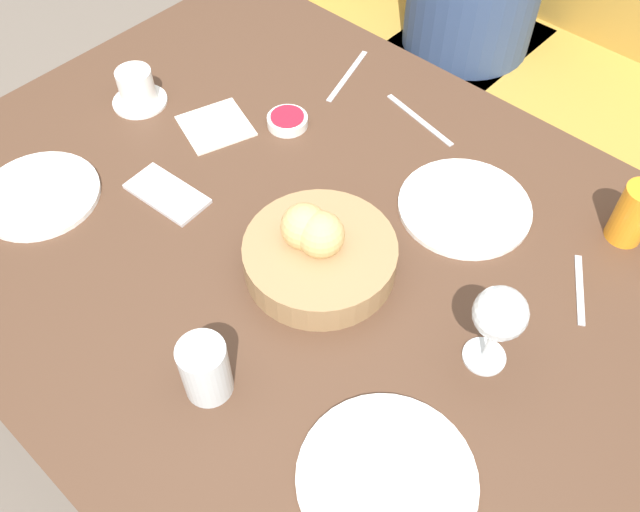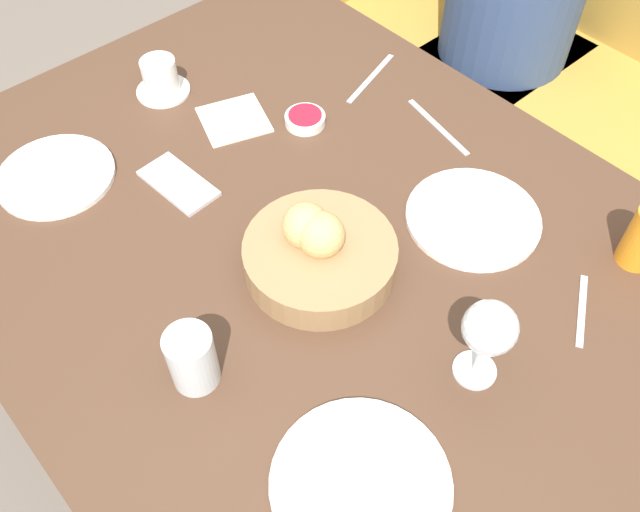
{
  "view_description": "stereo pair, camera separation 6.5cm",
  "coord_description": "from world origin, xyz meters",
  "px_view_note": "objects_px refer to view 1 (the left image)",
  "views": [
    {
      "loc": [
        0.52,
        -0.52,
        1.61
      ],
      "look_at": [
        0.07,
        -0.03,
        0.77
      ],
      "focal_mm": 38.0,
      "sensor_mm": 36.0,
      "label": 1
    },
    {
      "loc": [
        0.57,
        -0.48,
        1.61
      ],
      "look_at": [
        0.07,
        -0.03,
        0.77
      ],
      "focal_mm": 38.0,
      "sensor_mm": 36.0,
      "label": 2
    }
  ],
  "objects_px": {
    "knife_silver": "(347,76)",
    "coffee_cup": "(137,89)",
    "juice_glass": "(634,214)",
    "jam_bowl_berry": "(287,121)",
    "wine_glass": "(500,316)",
    "fork_silver": "(419,120)",
    "cell_phone": "(167,194)",
    "seated_person": "(470,13)",
    "napkin": "(216,126)",
    "plate_near_left": "(39,195)",
    "plate_near_right": "(387,478)",
    "plate_far_center": "(465,207)",
    "couch": "(548,83)",
    "spoon_coffee": "(580,289)",
    "bread_basket": "(319,251)",
    "water_tumbler": "(205,369)"
  },
  "relations": [
    {
      "from": "knife_silver",
      "to": "coffee_cup",
      "type": "bearing_deg",
      "value": -126.11
    },
    {
      "from": "juice_glass",
      "to": "jam_bowl_berry",
      "type": "bearing_deg",
      "value": -163.56
    },
    {
      "from": "wine_glass",
      "to": "coffee_cup",
      "type": "distance_m",
      "value": 0.84
    },
    {
      "from": "fork_silver",
      "to": "cell_phone",
      "type": "bearing_deg",
      "value": -114.15
    },
    {
      "from": "seated_person",
      "to": "napkin",
      "type": "height_order",
      "value": "seated_person"
    },
    {
      "from": "plate_near_left",
      "to": "napkin",
      "type": "xyz_separation_m",
      "value": [
        0.09,
        0.33,
        -0.0
      ]
    },
    {
      "from": "seated_person",
      "to": "plate_near_right",
      "type": "distance_m",
      "value": 1.47
    },
    {
      "from": "seated_person",
      "to": "jam_bowl_berry",
      "type": "relative_size",
      "value": 15.79
    },
    {
      "from": "plate_far_center",
      "to": "juice_glass",
      "type": "distance_m",
      "value": 0.27
    },
    {
      "from": "couch",
      "to": "napkin",
      "type": "xyz_separation_m",
      "value": [
        -0.2,
        -1.11,
        0.42
      ]
    },
    {
      "from": "spoon_coffee",
      "to": "cell_phone",
      "type": "distance_m",
      "value": 0.71
    },
    {
      "from": "jam_bowl_berry",
      "to": "knife_silver",
      "type": "height_order",
      "value": "jam_bowl_berry"
    },
    {
      "from": "fork_silver",
      "to": "napkin",
      "type": "distance_m",
      "value": 0.4
    },
    {
      "from": "bread_basket",
      "to": "knife_silver",
      "type": "height_order",
      "value": "bread_basket"
    },
    {
      "from": "plate_far_center",
      "to": "bread_basket",
      "type": "bearing_deg",
      "value": -111.17
    },
    {
      "from": "plate_near_left",
      "to": "couch",
      "type": "bearing_deg",
      "value": 78.51
    },
    {
      "from": "juice_glass",
      "to": "jam_bowl_berry",
      "type": "height_order",
      "value": "juice_glass"
    },
    {
      "from": "jam_bowl_berry",
      "to": "knife_silver",
      "type": "bearing_deg",
      "value": 94.19
    },
    {
      "from": "water_tumbler",
      "to": "cell_phone",
      "type": "height_order",
      "value": "water_tumbler"
    },
    {
      "from": "seated_person",
      "to": "water_tumbler",
      "type": "bearing_deg",
      "value": -72.07
    },
    {
      "from": "couch",
      "to": "bread_basket",
      "type": "distance_m",
      "value": 1.32
    },
    {
      "from": "cell_phone",
      "to": "bread_basket",
      "type": "bearing_deg",
      "value": 12.05
    },
    {
      "from": "water_tumbler",
      "to": "juice_glass",
      "type": "bearing_deg",
      "value": 65.34
    },
    {
      "from": "fork_silver",
      "to": "plate_near_right",
      "type": "bearing_deg",
      "value": -56.15
    },
    {
      "from": "napkin",
      "to": "couch",
      "type": "bearing_deg",
      "value": 79.65
    },
    {
      "from": "juice_glass",
      "to": "bread_basket",
      "type": "bearing_deg",
      "value": -130.29
    },
    {
      "from": "plate_near_left",
      "to": "wine_glass",
      "type": "relative_size",
      "value": 1.36
    },
    {
      "from": "jam_bowl_berry",
      "to": "juice_glass",
      "type": "bearing_deg",
      "value": 16.44
    },
    {
      "from": "plate_far_center",
      "to": "coffee_cup",
      "type": "relative_size",
      "value": 2.13
    },
    {
      "from": "couch",
      "to": "water_tumbler",
      "type": "relative_size",
      "value": 16.76
    },
    {
      "from": "cell_phone",
      "to": "water_tumbler",
      "type": "bearing_deg",
      "value": -30.72
    },
    {
      "from": "plate_near_left",
      "to": "fork_silver",
      "type": "bearing_deg",
      "value": 59.0
    },
    {
      "from": "water_tumbler",
      "to": "wine_glass",
      "type": "bearing_deg",
      "value": 49.24
    },
    {
      "from": "seated_person",
      "to": "fork_silver",
      "type": "relative_size",
      "value": 6.84
    },
    {
      "from": "plate_far_center",
      "to": "spoon_coffee",
      "type": "relative_size",
      "value": 1.88
    },
    {
      "from": "seated_person",
      "to": "coffee_cup",
      "type": "height_order",
      "value": "seated_person"
    },
    {
      "from": "bread_basket",
      "to": "cell_phone",
      "type": "xyz_separation_m",
      "value": [
        -0.3,
        -0.06,
        -0.04
      ]
    },
    {
      "from": "plate_far_center",
      "to": "spoon_coffee",
      "type": "distance_m",
      "value": 0.24
    },
    {
      "from": "cell_phone",
      "to": "jam_bowl_berry",
      "type": "bearing_deg",
      "value": 84.46
    },
    {
      "from": "knife_silver",
      "to": "napkin",
      "type": "distance_m",
      "value": 0.3
    },
    {
      "from": "napkin",
      "to": "cell_phone",
      "type": "relative_size",
      "value": 1.01
    },
    {
      "from": "jam_bowl_berry",
      "to": "cell_phone",
      "type": "height_order",
      "value": "jam_bowl_berry"
    },
    {
      "from": "couch",
      "to": "jam_bowl_berry",
      "type": "relative_size",
      "value": 21.72
    },
    {
      "from": "plate_near_left",
      "to": "plate_far_center",
      "type": "distance_m",
      "value": 0.75
    },
    {
      "from": "water_tumbler",
      "to": "jam_bowl_berry",
      "type": "bearing_deg",
      "value": 122.89
    },
    {
      "from": "juice_glass",
      "to": "plate_near_left",
      "type": "bearing_deg",
      "value": -142.59
    },
    {
      "from": "spoon_coffee",
      "to": "napkin",
      "type": "distance_m",
      "value": 0.73
    },
    {
      "from": "plate_far_center",
      "to": "jam_bowl_berry",
      "type": "relative_size",
      "value": 2.93
    },
    {
      "from": "coffee_cup",
      "to": "plate_near_left",
      "type": "bearing_deg",
      "value": -75.14
    },
    {
      "from": "napkin",
      "to": "coffee_cup",
      "type": "bearing_deg",
      "value": -162.25
    }
  ]
}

